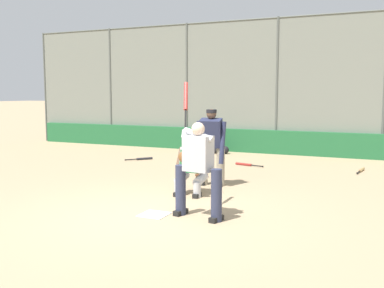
{
  "coord_description": "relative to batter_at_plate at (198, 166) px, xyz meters",
  "views": [
    {
      "loc": [
        -3.43,
        6.14,
        1.95
      ],
      "look_at": [
        -0.21,
        -1.0,
        1.05
      ],
      "focal_mm": 42.0,
      "sensor_mm": 36.0,
      "label": 1
    }
  ],
  "objects": [
    {
      "name": "catcher_behind_plate",
      "position": [
        0.76,
        -1.4,
        -0.24
      ],
      "size": [
        0.6,
        0.71,
        1.13
      ],
      "rotation": [
        0.0,
        0.0,
        0.06
      ],
      "color": "#B7B7BC",
      "rests_on": "ground_plane"
    },
    {
      "name": "spare_bat_near_backstop",
      "position": [
        -2.05,
        -5.49,
        -0.78
      ],
      "size": [
        0.15,
        0.81,
        0.07
      ],
      "rotation": [
        0.0,
        0.0,
        4.59
      ],
      "color": "black",
      "rests_on": "ground_plane"
    },
    {
      "name": "spare_bat_first_base_side",
      "position": [
        3.91,
        -4.93,
        -0.78
      ],
      "size": [
        0.58,
        0.67,
        0.07
      ],
      "rotation": [
        0.0,
        0.0,
        4.01
      ],
      "color": "black",
      "rests_on": "ground_plane"
    },
    {
      "name": "backstop_fence",
      "position": [
        0.7,
        -7.9,
        1.43
      ],
      "size": [
        18.99,
        0.08,
        4.31
      ],
      "color": "#515651",
      "rests_on": "ground_plane"
    },
    {
      "name": "spare_bat_by_padding",
      "position": [
        0.84,
        -5.16,
        -0.78
      ],
      "size": [
        0.83,
        0.26,
        0.07
      ],
      "rotation": [
        0.0,
        0.0,
        6.04
      ],
      "color": "black",
      "rests_on": "ground_plane"
    },
    {
      "name": "batter_at_plate",
      "position": [
        0.0,
        0.0,
        0.0
      ],
      "size": [
        0.91,
        0.78,
        2.13
      ],
      "rotation": [
        0.0,
        0.0,
        -0.18
      ],
      "color": "#2D334C",
      "rests_on": "ground_plane"
    },
    {
      "name": "padding_wall",
      "position": [
        0.7,
        -7.8,
        -0.44
      ],
      "size": [
        18.53,
        0.18,
        0.75
      ],
      "primitive_type": "cube",
      "color": "#236638",
      "rests_on": "ground_plane"
    },
    {
      "name": "ground_plane",
      "position": [
        0.7,
        0.14,
        -0.82
      ],
      "size": [
        160.0,
        160.0,
        0.0
      ],
      "primitive_type": "plane",
      "color": "tan"
    },
    {
      "name": "home_plate_marker",
      "position": [
        0.7,
        0.14,
        -0.81
      ],
      "size": [
        0.43,
        0.43,
        0.01
      ],
      "primitive_type": "cube",
      "color": "white",
      "rests_on": "ground_plane"
    },
    {
      "name": "equipment_bag_dugout_side",
      "position": [
        2.58,
        -7.14,
        -0.69
      ],
      "size": [
        1.11,
        0.25,
        0.25
      ],
      "color": "black",
      "rests_on": "ground_plane"
    },
    {
      "name": "umpire_home",
      "position": [
        0.72,
        -2.37,
        0.05
      ],
      "size": [
        0.65,
        0.44,
        1.61
      ],
      "rotation": [
        0.0,
        0.0,
        0.1
      ],
      "color": "gray",
      "rests_on": "ground_plane"
    },
    {
      "name": "bleachers_beyond",
      "position": [
        3.93,
        -10.4,
        -0.33
      ],
      "size": [
        13.24,
        2.5,
        1.48
      ],
      "color": "slate",
      "rests_on": "ground_plane"
    },
    {
      "name": "fielding_glove_on_dirt",
      "position": [
        1.29,
        -3.19,
        -0.76
      ],
      "size": [
        0.3,
        0.23,
        0.11
      ],
      "color": "#56331E",
      "rests_on": "ground_plane"
    }
  ]
}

